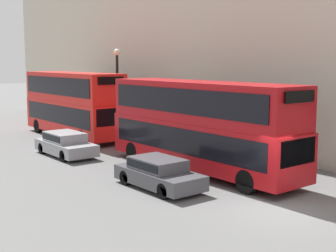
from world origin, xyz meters
TOP-DOWN VIEW (x-y plane):
  - ground_plane at (0.00, 0.00)m, footprint 200.00×200.00m
  - bus_leading at (1.60, 6.06)m, footprint 2.59×11.30m
  - bus_second_in_queue at (1.60, 19.22)m, footprint 2.59×10.25m
  - car_dark_sedan at (-1.80, 4.88)m, footprint 1.81×4.20m
  - car_hatchback at (-1.80, 13.54)m, footprint 1.86×4.37m
  - street_lamp at (3.49, 16.40)m, footprint 0.44×0.44m
  - pedestrian at (4.40, 15.20)m, footprint 0.36×0.36m

SIDE VIEW (x-z plane):
  - ground_plane at x=0.00m, z-range 0.00..0.00m
  - car_dark_sedan at x=-1.80m, z-range 0.04..1.32m
  - car_hatchback at x=-1.80m, z-range 0.04..1.38m
  - pedestrian at x=4.40m, z-range -0.07..1.67m
  - bus_leading at x=1.60m, z-range 0.22..4.56m
  - bus_second_in_queue at x=1.60m, z-range 0.22..4.74m
  - street_lamp at x=3.49m, z-range 0.75..6.85m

